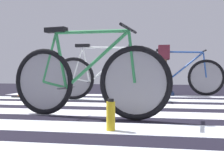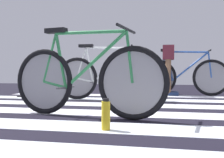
{
  "view_description": "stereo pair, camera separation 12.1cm",
  "coord_description": "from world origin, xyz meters",
  "px_view_note": "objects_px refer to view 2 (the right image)",
  "views": [
    {
      "loc": [
        0.45,
        -3.17,
        0.48
      ],
      "look_at": [
        -0.04,
        -0.15,
        0.4
      ],
      "focal_mm": 42.28,
      "sensor_mm": 36.0,
      "label": 1
    },
    {
      "loc": [
        0.57,
        -3.17,
        0.48
      ],
      "look_at": [
        -0.04,
        -0.15,
        0.4
      ],
      "focal_mm": 42.28,
      "sensor_mm": 36.0,
      "label": 2
    }
  ],
  "objects_px": {
    "cyclist_3_of_3": "(168,63)",
    "water_bottle": "(106,115)",
    "bicycle_1_of_3": "(85,80)",
    "bicycle_2_of_3": "(106,77)",
    "traffic_cone": "(33,85)",
    "bicycle_3_of_3": "(184,76)"
  },
  "relations": [
    {
      "from": "traffic_cone",
      "to": "water_bottle",
      "type": "bearing_deg",
      "value": -52.19
    },
    {
      "from": "bicycle_3_of_3",
      "to": "cyclist_3_of_3",
      "type": "bearing_deg",
      "value": -180.0
    },
    {
      "from": "bicycle_1_of_3",
      "to": "bicycle_2_of_3",
      "type": "distance_m",
      "value": 1.69
    },
    {
      "from": "bicycle_1_of_3",
      "to": "bicycle_3_of_3",
      "type": "height_order",
      "value": "same"
    },
    {
      "from": "cyclist_3_of_3",
      "to": "water_bottle",
      "type": "xyz_separation_m",
      "value": [
        -0.53,
        -3.41,
        -0.53
      ]
    },
    {
      "from": "bicycle_1_of_3",
      "to": "bicycle_2_of_3",
      "type": "bearing_deg",
      "value": 105.44
    },
    {
      "from": "bicycle_3_of_3",
      "to": "bicycle_2_of_3",
      "type": "bearing_deg",
      "value": -139.97
    },
    {
      "from": "bicycle_3_of_3",
      "to": "water_bottle",
      "type": "height_order",
      "value": "bicycle_3_of_3"
    },
    {
      "from": "bicycle_1_of_3",
      "to": "traffic_cone",
      "type": "height_order",
      "value": "bicycle_1_of_3"
    },
    {
      "from": "bicycle_2_of_3",
      "to": "bicycle_3_of_3",
      "type": "xyz_separation_m",
      "value": [
        1.34,
        1.14,
        0.0
      ]
    },
    {
      "from": "bicycle_2_of_3",
      "to": "water_bottle",
      "type": "distance_m",
      "value": 2.34
    },
    {
      "from": "water_bottle",
      "to": "bicycle_1_of_3",
      "type": "bearing_deg",
      "value": 121.35
    },
    {
      "from": "water_bottle",
      "to": "bicycle_3_of_3",
      "type": "bearing_deg",
      "value": 76.22
    },
    {
      "from": "bicycle_1_of_3",
      "to": "bicycle_2_of_3",
      "type": "relative_size",
      "value": 0.99
    },
    {
      "from": "traffic_cone",
      "to": "cyclist_3_of_3",
      "type": "bearing_deg",
      "value": 17.55
    },
    {
      "from": "cyclist_3_of_3",
      "to": "bicycle_2_of_3",
      "type": "bearing_deg",
      "value": -132.52
    },
    {
      "from": "bicycle_3_of_3",
      "to": "traffic_cone",
      "type": "relative_size",
      "value": 3.64
    },
    {
      "from": "bicycle_3_of_3",
      "to": "cyclist_3_of_3",
      "type": "height_order",
      "value": "cyclist_3_of_3"
    },
    {
      "from": "cyclist_3_of_3",
      "to": "bicycle_1_of_3",
      "type": "bearing_deg",
      "value": -107.68
    },
    {
      "from": "bicycle_2_of_3",
      "to": "traffic_cone",
      "type": "height_order",
      "value": "bicycle_2_of_3"
    },
    {
      "from": "bicycle_1_of_3",
      "to": "bicycle_3_of_3",
      "type": "xyz_separation_m",
      "value": [
        1.19,
        2.83,
        0.0
      ]
    },
    {
      "from": "bicycle_1_of_3",
      "to": "traffic_cone",
      "type": "xyz_separation_m",
      "value": [
        -1.67,
        2.02,
        -0.16
      ]
    }
  ]
}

